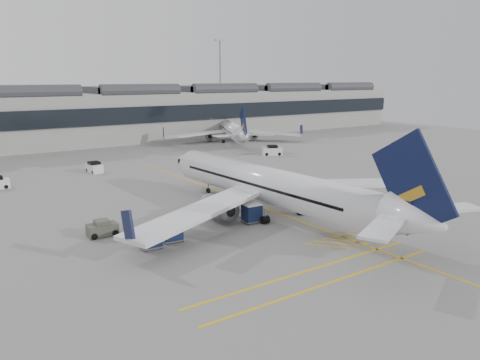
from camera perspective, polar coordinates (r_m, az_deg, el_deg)
ground at (r=42.90m, az=-2.92°, el=-7.23°), size 220.00×220.00×0.00m
terminal at (r=108.75m, az=-23.54°, el=6.99°), size 200.00×20.45×12.40m
light_masts at (r=122.00m, az=-26.01°, el=11.18°), size 113.00×0.60×25.45m
apron_markings at (r=56.15m, az=0.37°, el=-2.47°), size 0.25×60.00×0.01m
airliner_main at (r=49.45m, az=3.96°, el=-0.81°), size 36.70×40.16×10.67m
airliner_far at (r=107.42m, az=-0.99°, el=6.13°), size 29.54×32.60×9.31m
belt_loader at (r=58.42m, az=0.86°, el=-1.39°), size 4.26×2.75×1.70m
baggage_cart_a at (r=47.39m, az=1.45°, el=-3.98°), size 1.97×1.67×1.95m
baggage_cart_b at (r=43.67m, az=-9.42°, el=-5.86°), size 1.84×1.69×1.58m
baggage_cart_c at (r=42.44m, az=-8.28°, el=-6.14°), size 1.92×1.65×1.87m
baggage_cart_d at (r=41.06m, az=-10.85°, el=-6.85°), size 1.87×1.57×1.90m
ramp_agent_a at (r=51.67m, az=-0.26°, el=-2.75°), size 0.79×0.76×1.82m
ramp_agent_b at (r=49.98m, az=-1.69°, el=-3.27°), size 0.91×0.73×1.82m
pushback_tug at (r=45.44m, az=-16.44°, el=-5.72°), size 2.75×1.77×1.51m
safety_cone_nose at (r=63.91m, az=-1.93°, el=-0.41°), size 0.38×0.38×0.53m
safety_cone_engine at (r=55.68m, az=4.65°, el=-2.40°), size 0.33×0.33×0.46m
service_van_mid at (r=75.95m, az=-17.34°, el=1.46°), size 1.92×3.42×1.69m
service_van_right at (r=89.07m, az=3.94°, el=3.58°), size 4.11×3.30×1.89m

